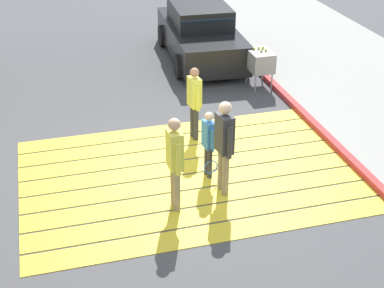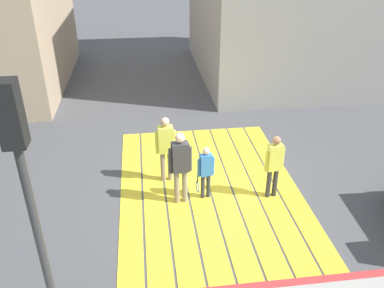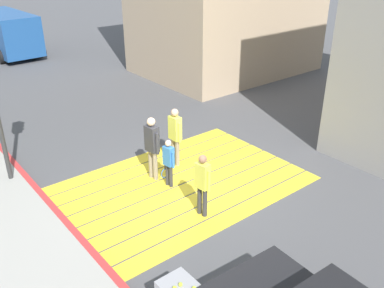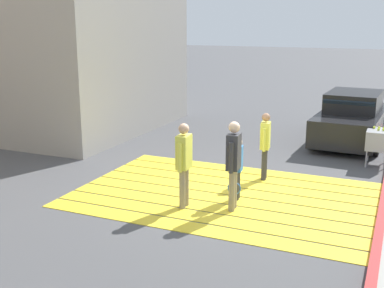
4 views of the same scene
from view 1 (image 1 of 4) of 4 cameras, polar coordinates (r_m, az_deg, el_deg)
name	(u,v)px [view 1 (image 1 of 4)]	position (r m, az deg, el deg)	size (l,w,h in m)	color
ground_plane	(189,174)	(11.16, -0.32, -3.03)	(120.00, 120.00, 0.00)	#4C4C4F
crosswalk_stripes	(189,174)	(11.16, -0.32, -3.00)	(6.40, 4.35, 0.01)	yellow
curb_painted	(340,150)	(12.26, 14.52, -0.55)	(0.16, 40.00, 0.13)	#BC3333
car_parked_near_curb	(201,34)	(16.75, 0.85, 10.88)	(2.16, 4.39, 1.57)	black
tennis_ball_cart	(260,61)	(14.91, 6.78, 8.23)	(0.56, 0.80, 1.02)	#99999E
pedestrian_adult_lead	(224,141)	(10.11, 3.22, 0.27)	(0.27, 0.53, 1.82)	gray
pedestrian_adult_trailing	(175,158)	(9.68, -1.72, -1.35)	(0.23, 0.51, 1.76)	gray
pedestrian_adult_side	(194,98)	(12.04, 0.24, 4.56)	(0.25, 0.47, 1.62)	#333338
pedestrian_child_with_racket	(209,141)	(10.72, 1.66, 0.30)	(0.28, 0.43, 1.36)	#333338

